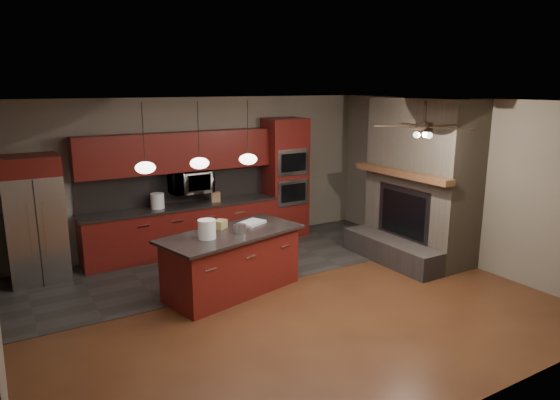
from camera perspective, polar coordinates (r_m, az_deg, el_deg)
ground at (r=7.29m, az=0.19°, el=-11.35°), size 7.00×7.00×0.00m
ceiling at (r=6.65m, az=0.21°, el=11.21°), size 7.00×6.00×0.02m
back_wall at (r=9.48m, az=-9.20°, el=3.06°), size 7.00×0.02×2.80m
right_wall at (r=9.11m, az=19.44°, el=2.08°), size 0.02×6.00×2.80m
slate_tile_patch at (r=8.77m, az=-5.93°, el=-7.11°), size 7.00×2.40×0.01m
fireplace_column at (r=9.05m, az=15.57°, el=1.61°), size 1.30×2.10×2.80m
back_cabinetry at (r=9.19m, az=-11.24°, el=-0.57°), size 3.59×0.64×2.20m
oven_tower at (r=10.00m, az=0.59°, el=2.51°), size 0.80×0.63×2.38m
microwave at (r=9.17m, az=-10.19°, el=2.05°), size 0.73×0.41×0.50m
refrigerator at (r=8.57m, az=-26.23°, el=-1.99°), size 0.84×0.75×1.98m
kitchen_island at (r=7.43m, az=-5.50°, el=-7.06°), size 2.29×1.45×0.92m
white_bucket at (r=7.01m, az=-8.36°, el=-3.32°), size 0.26×0.26×0.27m
paint_can at (r=7.24m, az=-4.60°, el=-3.30°), size 0.21×0.21×0.12m
paint_tray at (r=7.70m, az=-3.23°, el=-2.61°), size 0.47×0.41×0.04m
cardboard_box at (r=7.49m, az=-6.84°, el=-2.78°), size 0.24×0.23×0.13m
counter_bucket at (r=8.98m, az=-13.84°, el=-0.10°), size 0.25×0.25×0.27m
counter_box at (r=9.30m, az=-7.38°, el=0.36°), size 0.19×0.17×0.18m
pendant_left at (r=6.72m, az=-15.14°, el=3.62°), size 0.26×0.26×0.92m
pendant_center at (r=6.95m, az=-9.19°, el=4.21°), size 0.26×0.26×0.92m
pendant_right at (r=7.26m, az=-3.67°, el=4.71°), size 0.26×0.26×0.92m
ceiling_fan at (r=7.18m, az=16.17°, el=8.10°), size 1.27×1.33×0.41m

